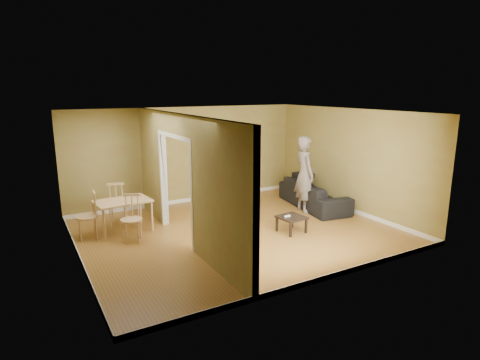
% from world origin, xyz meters
% --- Properties ---
extents(room_shell, '(6.50, 6.50, 6.50)m').
position_xyz_m(room_shell, '(0.00, 0.00, 1.30)').
color(room_shell, olive).
rests_on(room_shell, ground).
extents(partition, '(0.22, 5.50, 2.60)m').
position_xyz_m(partition, '(-1.20, 0.00, 1.30)').
color(partition, olive).
rests_on(partition, ground).
extents(wall_speaker, '(0.10, 0.10, 0.10)m').
position_xyz_m(wall_speaker, '(1.50, 2.69, 1.90)').
color(wall_speaker, black).
rests_on(wall_speaker, room_shell).
extents(sofa, '(2.47, 1.36, 0.89)m').
position_xyz_m(sofa, '(2.70, 0.65, 0.45)').
color(sofa, black).
rests_on(sofa, ground).
extents(person, '(0.94, 0.79, 2.27)m').
position_xyz_m(person, '(2.23, 0.49, 1.14)').
color(person, slate).
rests_on(person, ground).
extents(bookshelf, '(0.76, 0.33, 1.80)m').
position_xyz_m(bookshelf, '(0.51, 2.60, 0.90)').
color(bookshelf, white).
rests_on(bookshelf, ground).
extents(paper_box_navy_a, '(0.40, 0.26, 0.20)m').
position_xyz_m(paper_box_navy_a, '(0.48, 2.56, 0.48)').
color(paper_box_navy_a, '#101E4B').
rests_on(paper_box_navy_a, bookshelf).
extents(paper_box_teal, '(0.39, 0.25, 0.20)m').
position_xyz_m(paper_box_teal, '(0.46, 2.56, 0.83)').
color(paper_box_teal, '#14684F').
rests_on(paper_box_teal, bookshelf).
extents(paper_box_navy_b, '(0.44, 0.29, 0.22)m').
position_xyz_m(paper_box_navy_b, '(0.49, 2.56, 1.20)').
color(paper_box_navy_b, navy).
rests_on(paper_box_navy_b, bookshelf).
extents(paper_box_navy_c, '(0.40, 0.26, 0.20)m').
position_xyz_m(paper_box_navy_c, '(0.48, 2.56, 1.39)').
color(paper_box_navy_c, navy).
rests_on(paper_box_navy_c, bookshelf).
extents(coffee_table, '(0.54, 0.54, 0.36)m').
position_xyz_m(coffee_table, '(1.03, -0.62, 0.31)').
color(coffee_table, black).
rests_on(coffee_table, ground).
extents(game_controller, '(0.14, 0.04, 0.03)m').
position_xyz_m(game_controller, '(0.93, -0.59, 0.37)').
color(game_controller, white).
rests_on(game_controller, coffee_table).
extents(dining_table, '(1.14, 0.76, 0.71)m').
position_xyz_m(dining_table, '(-2.16, 1.22, 0.63)').
color(dining_table, tan).
rests_on(dining_table, ground).
extents(chair_left, '(0.50, 0.50, 1.00)m').
position_xyz_m(chair_left, '(-2.91, 1.17, 0.50)').
color(chair_left, tan).
rests_on(chair_left, ground).
extents(chair_near, '(0.59, 0.59, 0.97)m').
position_xyz_m(chair_near, '(-2.14, 0.57, 0.48)').
color(chair_near, tan).
rests_on(chair_near, ground).
extents(chair_far, '(0.61, 0.61, 1.04)m').
position_xyz_m(chair_far, '(-2.14, 1.74, 0.52)').
color(chair_far, '#D6B77F').
rests_on(chair_far, ground).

